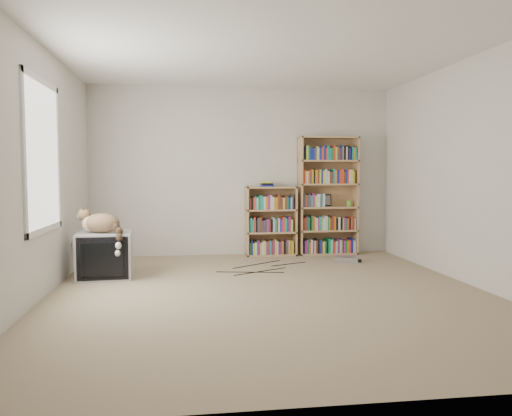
{
  "coord_description": "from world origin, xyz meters",
  "views": [
    {
      "loc": [
        -0.83,
        -4.98,
        1.23
      ],
      "look_at": [
        -0.01,
        1.0,
        0.81
      ],
      "focal_mm": 35.0,
      "sensor_mm": 36.0,
      "label": 1
    }
  ],
  "objects": [
    {
      "name": "dvd_player",
      "position": [
        1.34,
        1.63,
        0.04
      ],
      "size": [
        0.38,
        0.33,
        0.07
      ],
      "primitive_type": "cube",
      "rotation": [
        0.0,
        0.0,
        -0.34
      ],
      "color": "#A1A1A5",
      "rests_on": "floor"
    },
    {
      "name": "wall_left",
      "position": [
        -2.25,
        0.0,
        1.25
      ],
      "size": [
        0.02,
        5.0,
        2.5
      ],
      "primitive_type": "cube",
      "color": "beige",
      "rests_on": "floor"
    },
    {
      "name": "cat",
      "position": [
        -1.79,
        0.94,
        0.62
      ],
      "size": [
        0.6,
        0.55,
        0.5
      ],
      "rotation": [
        0.0,
        0.0,
        -0.2
      ],
      "color": "#3A2817",
      "rests_on": "crt_tv"
    },
    {
      "name": "wall_back",
      "position": [
        0.0,
        2.5,
        1.25
      ],
      "size": [
        4.5,
        0.02,
        2.5
      ],
      "primitive_type": "cube",
      "color": "beige",
      "rests_on": "floor"
    },
    {
      "name": "bookcase_short",
      "position": [
        0.41,
        2.36,
        0.48
      ],
      "size": [
        0.75,
        0.3,
        1.03
      ],
      "color": "tan",
      "rests_on": "floor"
    },
    {
      "name": "ceiling",
      "position": [
        0.0,
        0.0,
        2.5
      ],
      "size": [
        4.5,
        5.0,
        0.02
      ],
      "primitive_type": "cube",
      "color": "white",
      "rests_on": "wall_back"
    },
    {
      "name": "book_stack",
      "position": [
        0.35,
        2.37,
        1.07
      ],
      "size": [
        0.18,
        0.24,
        0.08
      ],
      "primitive_type": "cube",
      "color": "red",
      "rests_on": "bookcase_short"
    },
    {
      "name": "wall_right",
      "position": [
        2.25,
        0.0,
        1.25
      ],
      "size": [
        0.02,
        5.0,
        2.5
      ],
      "primitive_type": "cube",
      "color": "beige",
      "rests_on": "floor"
    },
    {
      "name": "floor_cables",
      "position": [
        0.07,
        1.37,
        0.0
      ],
      "size": [
        1.2,
        0.7,
        0.01
      ],
      "primitive_type": null,
      "color": "black",
      "rests_on": "floor"
    },
    {
      "name": "floor",
      "position": [
        0.0,
        0.0,
        0.0
      ],
      "size": [
        4.5,
        5.0,
        0.01
      ],
      "primitive_type": "cube",
      "color": "tan",
      "rests_on": "ground"
    },
    {
      "name": "wall_front",
      "position": [
        0.0,
        -2.5,
        1.25
      ],
      "size": [
        4.5,
        0.02,
        2.5
      ],
      "primitive_type": "cube",
      "color": "beige",
      "rests_on": "floor"
    },
    {
      "name": "framed_print",
      "position": [
        1.29,
        2.44,
        0.82
      ],
      "size": [
        0.14,
        0.05,
        0.18
      ],
      "primitive_type": "cube",
      "rotation": [
        -0.17,
        0.0,
        0.0
      ],
      "color": "black",
      "rests_on": "bookcase_tall"
    },
    {
      "name": "bookcase_tall",
      "position": [
        1.28,
        2.36,
        0.84
      ],
      "size": [
        0.89,
        0.3,
        1.77
      ],
      "color": "tan",
      "rests_on": "floor"
    },
    {
      "name": "window",
      "position": [
        -2.24,
        0.2,
        1.4
      ],
      "size": [
        0.02,
        1.22,
        1.52
      ],
      "primitive_type": "cube",
      "color": "white",
      "rests_on": "wall_left"
    },
    {
      "name": "wall_outlet",
      "position": [
        -2.24,
        1.38,
        0.32
      ],
      "size": [
        0.01,
        0.08,
        0.13
      ],
      "primitive_type": "cube",
      "color": "silver",
      "rests_on": "wall_left"
    },
    {
      "name": "green_mug",
      "position": [
        1.61,
        2.34,
        0.77
      ],
      "size": [
        0.08,
        0.08,
        0.09
      ],
      "primitive_type": "cylinder",
      "color": "#61AD31",
      "rests_on": "bookcase_tall"
    },
    {
      "name": "crt_tv",
      "position": [
        -1.8,
        1.03,
        0.27
      ],
      "size": [
        0.65,
        0.6,
        0.54
      ],
      "rotation": [
        0.0,
        0.0,
        0.07
      ],
      "color": "#9F9FA2",
      "rests_on": "floor"
    }
  ]
}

